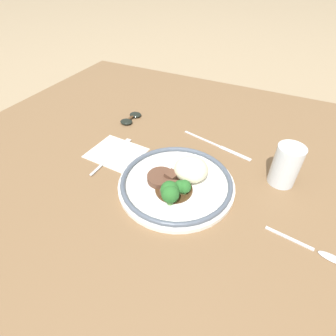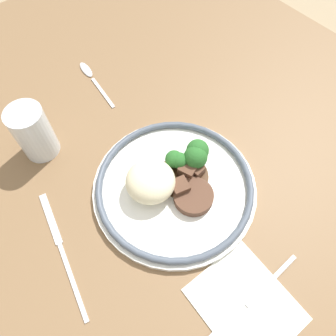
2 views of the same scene
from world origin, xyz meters
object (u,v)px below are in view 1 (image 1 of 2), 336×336
Objects in this scene: plate at (178,181)px; knife at (218,146)px; sunglasses at (131,118)px; fork at (115,152)px; spoon at (321,253)px; juice_glass at (285,167)px.

plate is 0.21m from knife.
sunglasses is (-0.28, 0.23, -0.01)m from plate.
fork is at bearing -68.51° from sunglasses.
spoon is (0.33, -0.05, -0.02)m from plate.
fork is 0.82× the size of knife.
plate reaches higher than spoon.
spoon is (0.29, -0.25, 0.00)m from knife.
plate is at bearing -101.41° from fork.
knife is (0.26, 0.16, -0.00)m from fork.
juice_glass is 0.47× the size of knife.
juice_glass reaches higher than plate.
fork is at bearing -169.01° from juice_glass.
juice_glass is at bearing -7.52° from sunglasses.
fork is 0.19m from sunglasses.
juice_glass is 1.16× the size of sunglasses.
knife is at bearing 157.77° from juice_glass.
plate reaches higher than fork.
sunglasses is at bearing 169.47° from juice_glass.
sunglasses is (-0.61, 0.27, 0.00)m from spoon.
juice_glass reaches higher than spoon.
sunglasses is (-0.32, 0.02, 0.01)m from knife.
spoon is at bearing -60.12° from juice_glass.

